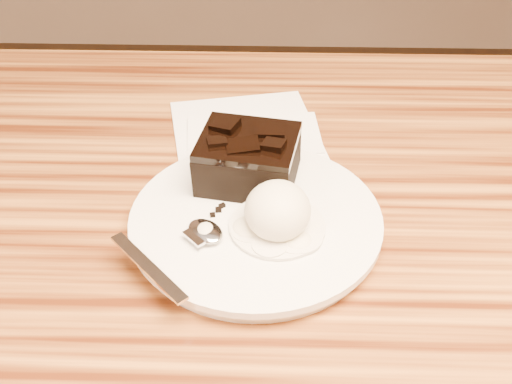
{
  "coord_description": "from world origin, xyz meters",
  "views": [
    {
      "loc": [
        -0.09,
        -0.42,
        1.15
      ],
      "look_at": [
        -0.1,
        0.03,
        0.79
      ],
      "focal_mm": 43.54,
      "sensor_mm": 36.0,
      "label": 1
    }
  ],
  "objects_px": {
    "ice_cream_scoop": "(278,210)",
    "napkin": "(246,131)",
    "brownie": "(248,162)",
    "spoon": "(205,233)",
    "plate": "(256,223)"
  },
  "relations": [
    {
      "from": "brownie",
      "to": "napkin",
      "type": "xyz_separation_m",
      "value": [
        -0.01,
        0.11,
        -0.04
      ]
    },
    {
      "from": "plate",
      "to": "napkin",
      "type": "bearing_deg",
      "value": 95.52
    },
    {
      "from": "brownie",
      "to": "spoon",
      "type": "bearing_deg",
      "value": -112.43
    },
    {
      "from": "ice_cream_scoop",
      "to": "spoon",
      "type": "distance_m",
      "value": 0.07
    },
    {
      "from": "brownie",
      "to": "spoon",
      "type": "xyz_separation_m",
      "value": [
        -0.04,
        -0.09,
        -0.02
      ]
    },
    {
      "from": "ice_cream_scoop",
      "to": "spoon",
      "type": "height_order",
      "value": "ice_cream_scoop"
    },
    {
      "from": "plate",
      "to": "spoon",
      "type": "height_order",
      "value": "spoon"
    },
    {
      "from": "plate",
      "to": "napkin",
      "type": "xyz_separation_m",
      "value": [
        -0.02,
        0.17,
        -0.01
      ]
    },
    {
      "from": "plate",
      "to": "brownie",
      "type": "relative_size",
      "value": 2.55
    },
    {
      "from": "napkin",
      "to": "plate",
      "type": "bearing_deg",
      "value": -84.48
    },
    {
      "from": "ice_cream_scoop",
      "to": "napkin",
      "type": "height_order",
      "value": "ice_cream_scoop"
    },
    {
      "from": "plate",
      "to": "napkin",
      "type": "relative_size",
      "value": 1.45
    },
    {
      "from": "plate",
      "to": "ice_cream_scoop",
      "type": "relative_size",
      "value": 3.72
    },
    {
      "from": "spoon",
      "to": "brownie",
      "type": "bearing_deg",
      "value": 24.86
    },
    {
      "from": "brownie",
      "to": "napkin",
      "type": "relative_size",
      "value": 0.57
    }
  ]
}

